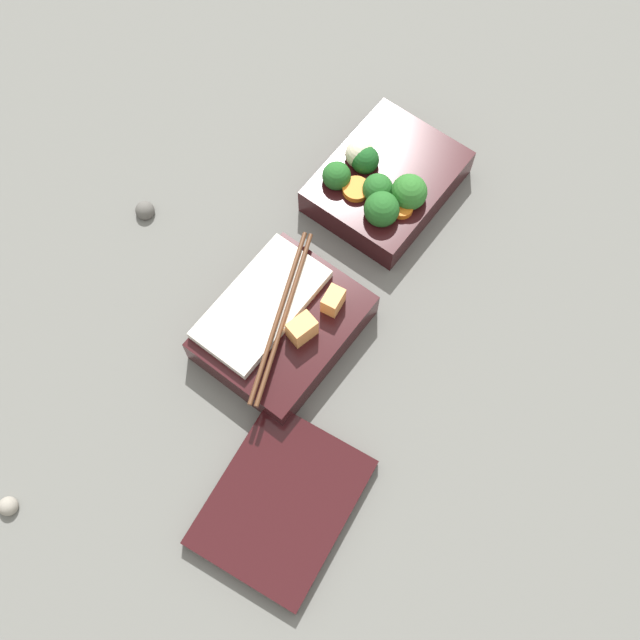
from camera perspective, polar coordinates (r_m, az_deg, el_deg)
name	(u,v)px	position (r m, az deg, el deg)	size (l,w,h in m)	color
ground_plane	(332,254)	(0.90, 0.92, 5.08)	(3.00, 3.00, 0.00)	slate
bento_tray_vegetable	(384,182)	(0.92, 4.88, 10.42)	(0.18, 0.14, 0.07)	black
bento_tray_rice	(281,325)	(0.84, -2.97, -0.35)	(0.20, 0.14, 0.07)	black
bento_lid	(282,503)	(0.80, -2.92, -13.73)	(0.17, 0.13, 0.02)	black
pebble_0	(8,506)	(0.86, -22.66, -12.96)	(0.02, 0.02, 0.02)	gray
pebble_1	(145,211)	(0.95, -13.19, 8.12)	(0.02, 0.02, 0.02)	#595651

